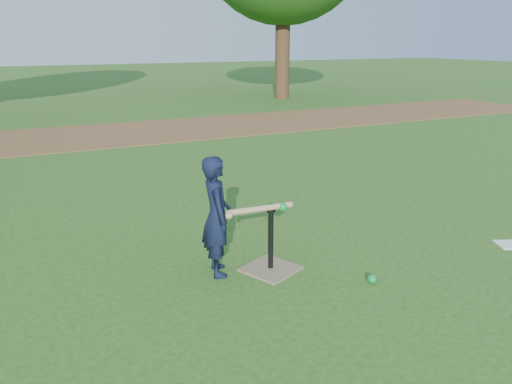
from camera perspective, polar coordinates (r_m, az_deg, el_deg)
name	(u,v)px	position (r m, az deg, el deg)	size (l,w,h in m)	color
ground	(290,270)	(4.54, 3.86, -8.88)	(80.00, 80.00, 0.00)	#285116
dirt_strip	(120,133)	(11.40, -15.23, 6.48)	(24.00, 3.00, 0.01)	brown
child	(217,216)	(4.29, -4.52, -2.79)	(0.39, 0.25, 1.06)	black
wiffle_ball_ground	(372,279)	(4.40, 13.12, -9.64)	(0.08, 0.08, 0.08)	#0C8535
clipboard	(512,245)	(5.67, 27.23, -5.36)	(0.30, 0.23, 0.01)	white
batting_tee	(271,259)	(4.49, 1.69, -7.62)	(0.57, 0.57, 0.61)	#7F6B51
swing_action	(262,209)	(4.24, 0.63, -1.97)	(0.63, 0.11, 0.08)	tan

